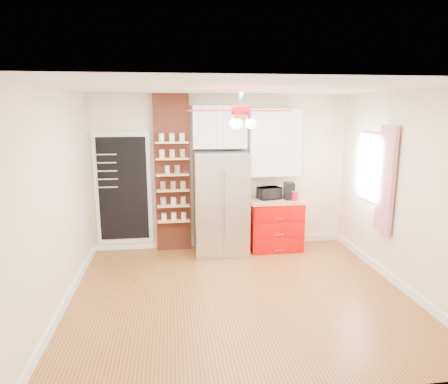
{
  "coord_description": "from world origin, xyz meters",
  "views": [
    {
      "loc": [
        -0.86,
        -4.92,
        2.46
      ],
      "look_at": [
        -0.09,
        0.9,
        1.22
      ],
      "focal_mm": 32.0,
      "sensor_mm": 36.0,
      "label": 1
    }
  ],
  "objects": [
    {
      "name": "toaster_oven",
      "position": [
        0.82,
        1.72,
        1.01
      ],
      "size": [
        0.44,
        0.36,
        0.21
      ],
      "primitive_type": "imported",
      "rotation": [
        0.0,
        0.0,
        0.31
      ],
      "color": "black",
      "rests_on": "red_cabinet"
    },
    {
      "name": "wall_back",
      "position": [
        0.0,
        2.0,
        1.35
      ],
      "size": [
        4.5,
        0.02,
        2.7
      ],
      "primitive_type": "cube",
      "color": "beige",
      "rests_on": "floor"
    },
    {
      "name": "curtain",
      "position": [
        2.18,
        0.35,
        1.45
      ],
      "size": [
        0.06,
        0.4,
        1.55
      ],
      "primitive_type": "cube",
      "color": "#AE1728",
      "rests_on": "wall_right"
    },
    {
      "name": "wall_right",
      "position": [
        2.25,
        0.0,
        1.35
      ],
      "size": [
        0.02,
        4.0,
        2.7
      ],
      "primitive_type": "cube",
      "color": "beige",
      "rests_on": "floor"
    },
    {
      "name": "fridge",
      "position": [
        -0.05,
        1.63,
        0.88
      ],
      "size": [
        0.9,
        0.7,
        1.75
      ],
      "primitive_type": "cube",
      "color": "silver",
      "rests_on": "floor"
    },
    {
      "name": "window",
      "position": [
        2.23,
        0.9,
        1.55
      ],
      "size": [
        0.04,
        0.75,
        1.05
      ],
      "primitive_type": "cube",
      "color": "white",
      "rests_on": "wall_right"
    },
    {
      "name": "floor",
      "position": [
        0.0,
        0.0,
        0.0
      ],
      "size": [
        4.5,
        4.5,
        0.0
      ],
      "primitive_type": "plane",
      "color": "#9A6127",
      "rests_on": "ground"
    },
    {
      "name": "canister_right",
      "position": [
        1.25,
        1.65,
        0.97
      ],
      "size": [
        0.12,
        0.12,
        0.15
      ],
      "primitive_type": "cylinder",
      "rotation": [
        0.0,
        0.0,
        0.16
      ],
      "color": "#A32609",
      "rests_on": "red_cabinet"
    },
    {
      "name": "ceiling_fan",
      "position": [
        0.0,
        0.0,
        2.42
      ],
      "size": [
        1.4,
        1.4,
        0.44
      ],
      "color": "silver",
      "rests_on": "ceiling"
    },
    {
      "name": "ceiling",
      "position": [
        0.0,
        0.0,
        2.7
      ],
      "size": [
        4.5,
        4.5,
        0.0
      ],
      "primitive_type": "plane",
      "color": "white",
      "rests_on": "wall_back"
    },
    {
      "name": "brick_pillar",
      "position": [
        -0.85,
        1.92,
        1.35
      ],
      "size": [
        0.6,
        0.16,
        2.7
      ],
      "primitive_type": "cube",
      "color": "brown",
      "rests_on": "floor"
    },
    {
      "name": "wall_front",
      "position": [
        0.0,
        -2.0,
        1.35
      ],
      "size": [
        4.5,
        0.02,
        2.7
      ],
      "primitive_type": "cube",
      "color": "beige",
      "rests_on": "floor"
    },
    {
      "name": "upper_shelf_unit",
      "position": [
        0.92,
        1.85,
        1.88
      ],
      "size": [
        0.9,
        0.3,
        1.15
      ],
      "primitive_type": "cube",
      "color": "white",
      "rests_on": "wall_back"
    },
    {
      "name": "coffee_maker",
      "position": [
        1.15,
        1.65,
        1.05
      ],
      "size": [
        0.16,
        0.2,
        0.3
      ],
      "primitive_type": "cube",
      "rotation": [
        0.0,
        0.0,
        -0.02
      ],
      "color": "black",
      "rests_on": "red_cabinet"
    },
    {
      "name": "upper_glass_cabinet",
      "position": [
        -0.05,
        1.82,
        2.15
      ],
      "size": [
        0.9,
        0.35,
        0.7
      ],
      "primitive_type": "cube",
      "color": "white",
      "rests_on": "wall_back"
    },
    {
      "name": "pantry_jar_beans",
      "position": [
        -0.77,
        1.78,
        1.44
      ],
      "size": [
        0.1,
        0.1,
        0.13
      ],
      "primitive_type": "cylinder",
      "rotation": [
        0.0,
        0.0,
        -0.02
      ],
      "color": "olive",
      "rests_on": "brick_pillar"
    },
    {
      "name": "wall_left",
      "position": [
        -2.25,
        0.0,
        1.35
      ],
      "size": [
        0.02,
        4.0,
        2.7
      ],
      "primitive_type": "cube",
      "color": "beige",
      "rests_on": "floor"
    },
    {
      "name": "canister_left",
      "position": [
        1.23,
        1.56,
        0.98
      ],
      "size": [
        0.13,
        0.13,
        0.15
      ],
      "primitive_type": "cylinder",
      "rotation": [
        0.0,
        0.0,
        -0.21
      ],
      "color": "#B40A22",
      "rests_on": "red_cabinet"
    },
    {
      "name": "pantry_jar_oats",
      "position": [
        -0.94,
        1.78,
        1.44
      ],
      "size": [
        0.1,
        0.1,
        0.13
      ],
      "primitive_type": "cylinder",
      "rotation": [
        0.0,
        0.0,
        0.24
      ],
      "color": "beige",
      "rests_on": "brick_pillar"
    },
    {
      "name": "chalkboard",
      "position": [
        -1.7,
        1.96,
        1.1
      ],
      "size": [
        0.95,
        0.05,
        1.95
      ],
      "color": "white",
      "rests_on": "wall_back"
    },
    {
      "name": "red_cabinet",
      "position": [
        0.92,
        1.68,
        0.45
      ],
      "size": [
        0.94,
        0.64,
        0.9
      ],
      "color": "#D10300",
      "rests_on": "floor"
    }
  ]
}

